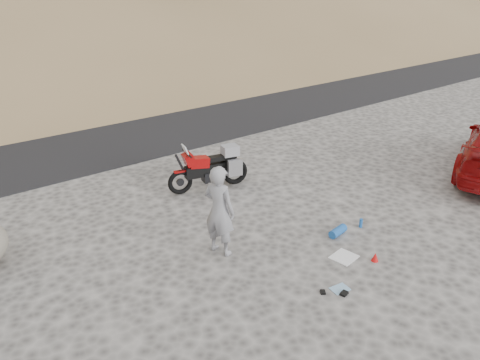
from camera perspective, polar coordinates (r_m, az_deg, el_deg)
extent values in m
plane|color=#484543|center=(9.84, -1.57, -8.42)|extent=(140.00, 140.00, 0.00)
cube|color=black|center=(17.29, -19.57, 4.85)|extent=(120.00, 7.00, 0.05)
torus|color=black|center=(12.12, -7.30, -0.27)|extent=(0.67, 0.26, 0.66)
cylinder|color=black|center=(12.12, -7.30, -0.27)|extent=(0.21, 0.10, 0.20)
torus|color=black|center=(12.63, -0.58, 0.97)|extent=(0.72, 0.29, 0.70)
cylinder|color=black|center=(12.63, -0.58, 0.97)|extent=(0.23, 0.13, 0.22)
cylinder|color=black|center=(11.99, -7.02, 1.42)|extent=(0.38, 0.14, 0.82)
cylinder|color=black|center=(11.89, -6.47, 3.23)|extent=(0.18, 0.62, 0.04)
cube|color=black|center=(12.25, -4.01, 1.29)|extent=(1.23, 0.50, 0.30)
cube|color=black|center=(12.37, -3.55, 0.51)|extent=(0.51, 0.39, 0.28)
cube|color=maroon|center=(12.08, -5.06, 2.21)|extent=(0.58, 0.41, 0.31)
cube|color=maroon|center=(11.96, -6.30, 2.53)|extent=(0.37, 0.40, 0.36)
cube|color=silver|center=(11.84, -6.68, 3.66)|extent=(0.18, 0.32, 0.26)
cube|color=black|center=(12.24, -2.94, 2.66)|extent=(0.59, 0.34, 0.12)
cube|color=black|center=(12.39, -1.30, 2.76)|extent=(0.38, 0.25, 0.10)
cube|color=#AEADB2|center=(12.26, -0.63, 1.51)|extent=(0.42, 0.21, 0.45)
cube|color=#AEADB2|center=(12.70, -1.61, 2.33)|extent=(0.42, 0.21, 0.45)
cube|color=gray|center=(12.33, -1.23, 3.65)|extent=(0.49, 0.43, 0.26)
cube|color=maroon|center=(12.00, -7.37, 1.04)|extent=(0.32, 0.18, 0.04)
cylinder|color=black|center=(12.30, -2.99, -0.49)|extent=(0.07, 0.21, 0.37)
cylinder|color=#AEADB2|center=(12.40, -1.15, 0.88)|extent=(0.47, 0.19, 0.13)
imported|color=gray|center=(9.77, -2.43, -8.69)|extent=(0.66, 0.81, 1.91)
cube|color=white|center=(9.81, 12.56, -9.14)|extent=(0.56, 0.51, 0.02)
cylinder|color=#1A519F|center=(10.50, 11.85, -6.14)|extent=(0.49, 0.26, 0.19)
cylinder|color=#1A519F|center=(10.92, 14.52, -5.11)|extent=(0.08, 0.08, 0.21)
cone|color=red|center=(9.80, 16.15, -9.00)|extent=(0.15, 0.15, 0.19)
cube|color=black|center=(8.80, 12.57, -13.34)|extent=(0.17, 0.14, 0.04)
cube|color=black|center=(8.77, 10.07, -13.30)|extent=(0.14, 0.15, 0.04)
cube|color=#86AECF|center=(8.92, 12.07, -12.84)|extent=(0.36, 0.28, 0.01)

